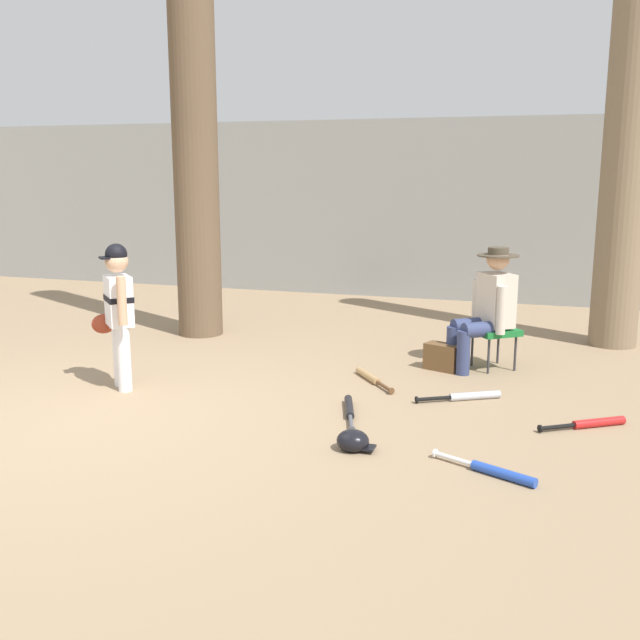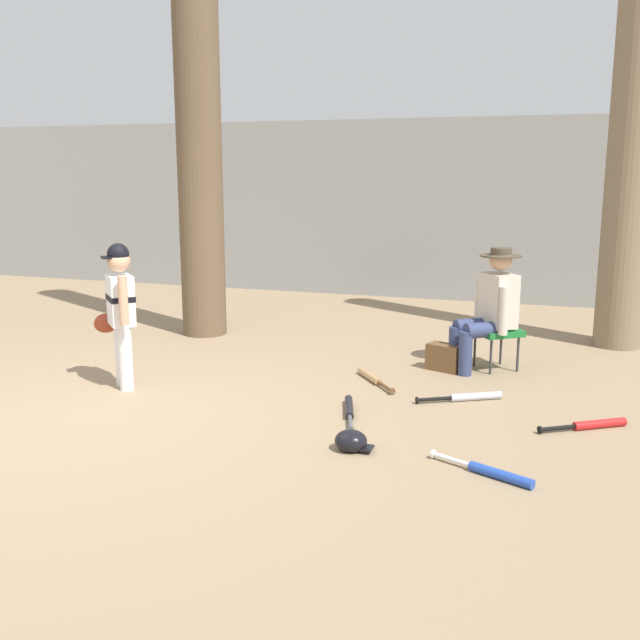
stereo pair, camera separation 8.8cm
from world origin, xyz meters
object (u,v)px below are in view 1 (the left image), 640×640
Objects in this scene: bat_wood_tan at (370,377)px; bat_black_composite at (349,410)px; bat_red_barrel at (592,423)px; tree_near_player at (194,115)px; handbag_beside_stool at (443,357)px; bat_blue_youth at (495,471)px; batting_helmet_black at (353,441)px; folding_stool at (494,332)px; tree_behind_spectator at (629,129)px; bat_aluminum_silver at (468,396)px; young_ballplayer at (118,307)px; seated_spectator at (487,305)px.

bat_wood_tan is 0.96m from bat_black_composite.
tree_near_player is at bearing 154.87° from bat_red_barrel.
bat_wood_tan is at bearing -134.27° from handbag_beside_stool.
tree_near_player is at bearing 137.36° from bat_black_composite.
bat_blue_youth is 0.93× the size of bat_black_composite.
batting_helmet_black is at bearing -147.97° from bat_red_barrel.
folding_stool is 1.78m from bat_red_barrel.
tree_behind_spectator is 3.23m from handbag_beside_stool.
bat_red_barrel is 1.91m from batting_helmet_black.
tree_near_player is at bearing 131.83° from batting_helmet_black.
tree_near_player is 8.48× the size of bat_blue_youth.
batting_helmet_black reaches higher than bat_black_composite.
bat_black_composite is 1.09m from bat_aluminum_silver.
tree_near_player is at bearing 139.26° from bat_blue_youth.
tree_near_player is 4.50m from bat_aluminum_silver.
batting_helmet_black reaches higher than bat_blue_youth.
bat_wood_tan is 2.05m from bat_red_barrel.
handbag_beside_stool is 0.48× the size of bat_blue_youth.
tree_near_player is 10.64× the size of folding_stool.
young_ballplayer is 4.07m from bat_red_barrel.
batting_helmet_black is at bearing -116.01° from tree_behind_spectator.
batting_helmet_black reaches higher than bat_wood_tan.
folding_stool is (3.13, 1.71, -0.38)m from young_ballplayer.
bat_black_composite is at bearing -1.48° from young_ballplayer.
handbag_beside_stool is 2.33m from batting_helmet_black.
folding_stool reaches higher than bat_wood_tan.
folding_stool reaches higher than bat_red_barrel.
young_ballplayer is 2.10× the size of bat_wood_tan.
tree_near_player is 8.66× the size of bat_aluminum_silver.
seated_spectator reaches higher than bat_black_composite.
young_ballplayer is 2.38m from bat_wood_tan.
tree_behind_spectator is 2.61m from seated_spectator.
handbag_beside_stool is 0.97m from bat_aluminum_silver.
folding_stool is at bearing 120.00° from bat_red_barrel.
bat_black_composite is at bearing -119.07° from folding_stool.
bat_blue_youth is at bearing -8.67° from batting_helmet_black.
seated_spectator is 2.70m from bat_blue_youth.
tree_behind_spectator is at bearing 83.89° from bat_red_barrel.
tree_near_player is at bearing 170.19° from seated_spectator.
bat_red_barrel is (0.95, -1.45, -0.61)m from seated_spectator.
bat_blue_youth is (0.71, -2.46, -0.10)m from handbag_beside_stool.
tree_behind_spectator is 4.82m from bat_blue_youth.
tree_near_player reaches higher than bat_black_composite.
young_ballplayer is 2.61m from batting_helmet_black.
folding_stool reaches higher than bat_blue_youth.
bat_red_barrel and bat_blue_youth have the same top height.
bat_aluminum_silver is at bearing 65.81° from batting_helmet_black.
bat_black_composite is (0.07, -0.96, -0.00)m from bat_wood_tan.
young_ballplayer is 4.76× the size of batting_helmet_black.
tree_near_player reaches higher than young_ballplayer.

